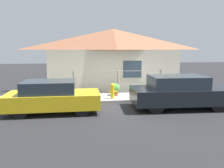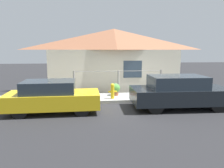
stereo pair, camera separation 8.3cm
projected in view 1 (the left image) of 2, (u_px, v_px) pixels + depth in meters
name	position (u px, v px, depth m)	size (l,w,h in m)	color
ground_plane	(123.00, 103.00, 10.46)	(60.00, 60.00, 0.00)	#262628
sidewalk	(120.00, 98.00, 11.33)	(24.00, 1.82, 0.15)	#9E9E99
house	(114.00, 42.00, 13.47)	(8.25, 2.23, 3.80)	beige
fence	(118.00, 81.00, 11.95)	(4.90, 0.10, 1.28)	gray
car_left	(52.00, 97.00, 8.86)	(3.73, 1.65, 1.31)	gold
car_right	(179.00, 92.00, 9.53)	(4.27, 1.94, 1.43)	black
fire_hydrant	(112.00, 91.00, 10.74)	(0.42, 0.19, 0.76)	yellow
potted_plant_near_hydrant	(115.00, 89.00, 11.49)	(0.48, 0.48, 0.63)	#9E5638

